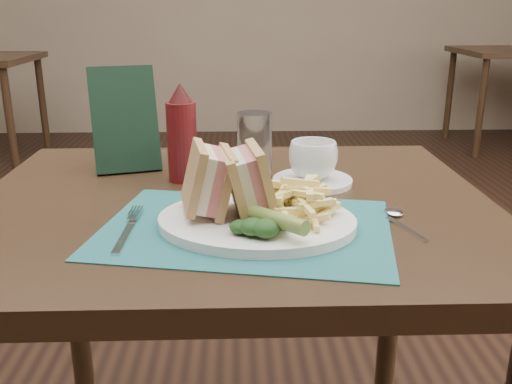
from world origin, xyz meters
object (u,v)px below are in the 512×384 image
at_px(table_main, 235,380).
at_px(coffee_cup, 313,160).
at_px(plate, 257,222).
at_px(check_presenter, 125,120).
at_px(saucer, 312,181).
at_px(sandwich_half_a, 194,180).
at_px(sandwich_half_b, 235,181).
at_px(placemat, 246,228).
at_px(ketchup_bottle, 182,133).
at_px(drinking_glass, 254,147).

distance_m(table_main, coffee_cup, 0.45).
relative_size(plate, coffee_cup, 3.29).
xyz_separation_m(plate, check_presenter, (-0.25, 0.33, 0.09)).
xyz_separation_m(plate, saucer, (0.11, 0.22, -0.00)).
xyz_separation_m(sandwich_half_a, sandwich_half_b, (0.06, -0.01, -0.00)).
height_order(placemat, coffee_cup, coffee_cup).
bearing_deg(sandwich_half_b, sandwich_half_a, 164.80).
distance_m(placemat, sandwich_half_a, 0.11).
distance_m(coffee_cup, ketchup_bottle, 0.25).
distance_m(saucer, ketchup_bottle, 0.26).
bearing_deg(check_presenter, ketchup_bottle, -49.85).
xyz_separation_m(placemat, saucer, (0.13, 0.22, 0.00)).
bearing_deg(coffee_cup, sandwich_half_b, -124.86).
relative_size(sandwich_half_b, saucer, 0.71).
bearing_deg(placemat, check_presenter, 125.27).
height_order(saucer, coffee_cup, coffee_cup).
relative_size(sandwich_half_b, ketchup_bottle, 0.57).
relative_size(plate, check_presenter, 1.41).
relative_size(table_main, ketchup_bottle, 4.84).
relative_size(table_main, sandwich_half_a, 8.35).
relative_size(saucer, check_presenter, 0.71).
relative_size(plate, sandwich_half_b, 2.81).
xyz_separation_m(table_main, coffee_cup, (0.15, 0.08, 0.42)).
xyz_separation_m(placemat, check_presenter, (-0.24, 0.33, 0.10)).
bearing_deg(sandwich_half_a, table_main, 55.39).
xyz_separation_m(saucer, check_presenter, (-0.37, 0.11, 0.10)).
bearing_deg(saucer, placemat, -120.09).
distance_m(placemat, check_presenter, 0.42).
relative_size(placemat, coffee_cup, 4.72).
xyz_separation_m(plate, drinking_glass, (0.00, 0.25, 0.06)).
bearing_deg(sandwich_half_b, placemat, -48.56).
height_order(ketchup_bottle, check_presenter, check_presenter).
bearing_deg(drinking_glass, placemat, -94.69).
bearing_deg(sandwich_half_a, check_presenter, 107.76).
bearing_deg(sandwich_half_b, check_presenter, 116.85).
distance_m(plate, coffee_cup, 0.25).
height_order(placemat, sandwich_half_b, sandwich_half_b).
distance_m(placemat, ketchup_bottle, 0.29).
bearing_deg(placemat, sandwich_half_b, 139.10).
height_order(placemat, plate, plate).
bearing_deg(plate, placemat, -157.43).
relative_size(saucer, coffee_cup, 1.65).
distance_m(plate, check_presenter, 0.43).
relative_size(sandwich_half_a, check_presenter, 0.51).
bearing_deg(drinking_glass, sandwich_half_b, -98.83).
bearing_deg(saucer, check_presenter, 163.11).
bearing_deg(placemat, coffee_cup, 59.91).
bearing_deg(sandwich_half_a, coffee_cup, 34.95).
height_order(sandwich_half_b, saucer, sandwich_half_b).
height_order(sandwich_half_a, ketchup_bottle, ketchup_bottle).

